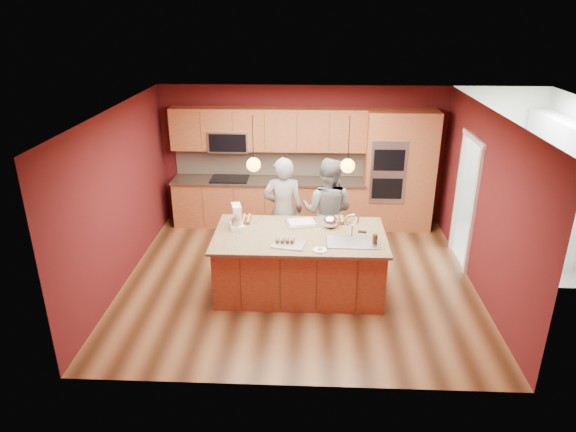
{
  "coord_description": "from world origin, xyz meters",
  "views": [
    {
      "loc": [
        0.16,
        -7.24,
        4.1
      ],
      "look_at": [
        -0.16,
        -0.1,
        1.13
      ],
      "focal_mm": 32.0,
      "sensor_mm": 36.0,
      "label": 1
    }
  ],
  "objects_px": {
    "island": "(301,262)",
    "person_right": "(328,212)",
    "person_left": "(283,211)",
    "mixing_bowl": "(330,222)",
    "stand_mixer": "(237,218)"
  },
  "relations": [
    {
      "from": "person_right",
      "to": "stand_mixer",
      "type": "xyz_separation_m",
      "value": [
        -1.4,
        -0.77,
        0.18
      ]
    },
    {
      "from": "person_right",
      "to": "mixing_bowl",
      "type": "xyz_separation_m",
      "value": [
        0.02,
        -0.69,
        0.11
      ]
    },
    {
      "from": "person_left",
      "to": "person_right",
      "type": "xyz_separation_m",
      "value": [
        0.74,
        0.0,
        -0.0
      ]
    },
    {
      "from": "island",
      "to": "person_right",
      "type": "height_order",
      "value": "person_right"
    },
    {
      "from": "stand_mixer",
      "to": "mixing_bowl",
      "type": "distance_m",
      "value": 1.42
    },
    {
      "from": "island",
      "to": "mixing_bowl",
      "type": "xyz_separation_m",
      "value": [
        0.44,
        0.28,
        0.55
      ]
    },
    {
      "from": "island",
      "to": "mixing_bowl",
      "type": "distance_m",
      "value": 0.76
    },
    {
      "from": "person_right",
      "to": "mixing_bowl",
      "type": "bearing_deg",
      "value": 108.6
    },
    {
      "from": "stand_mixer",
      "to": "island",
      "type": "bearing_deg",
      "value": -25.62
    },
    {
      "from": "person_left",
      "to": "person_right",
      "type": "height_order",
      "value": "person_left"
    },
    {
      "from": "island",
      "to": "stand_mixer",
      "type": "relative_size",
      "value": 6.86
    },
    {
      "from": "mixing_bowl",
      "to": "island",
      "type": "bearing_deg",
      "value": -147.95
    },
    {
      "from": "island",
      "to": "mixing_bowl",
      "type": "bearing_deg",
      "value": 32.05
    },
    {
      "from": "person_left",
      "to": "mixing_bowl",
      "type": "xyz_separation_m",
      "value": [
        0.76,
        -0.69,
        0.11
      ]
    },
    {
      "from": "person_left",
      "to": "mixing_bowl",
      "type": "distance_m",
      "value": 1.03
    }
  ]
}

